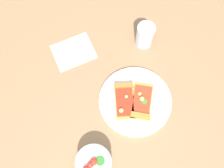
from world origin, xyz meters
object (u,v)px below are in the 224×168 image
Objects in this scene: salad_bowl at (94,163)px; pizza_slice_near at (125,98)px; plate at (135,101)px; pizza_slice_far at (141,104)px; paper_napkin at (74,52)px; soda_glass at (145,36)px.

pizza_slice_near is at bearing 20.09° from salad_bowl.
pizza_slice_far reaches higher than plate.
paper_napkin is at bearing 94.07° from plate.
salad_bowl is (-0.24, -0.09, 0.02)m from pizza_slice_near.
paper_napkin is at bearing 90.03° from pizza_slice_near.
plate is 0.27m from salad_bowl.
soda_glass is at bearing 26.30° from pizza_slice_near.
plate is 1.76× the size of pizza_slice_far.
salad_bowl is (-0.26, -0.05, 0.03)m from plate.
salad_bowl is at bearing -122.80° from paper_napkin.
salad_bowl reaches higher than paper_napkin.
pizza_slice_near is at bearing 123.40° from plate.
plate is at bearing 103.02° from pizza_slice_far.
pizza_slice_near is 1.23× the size of salad_bowl.
pizza_slice_far is 0.97× the size of paper_napkin.
soda_glass is at bearing 40.44° from pizza_slice_far.
pizza_slice_near and pizza_slice_far have the same top height.
salad_bowl is 0.52m from soda_glass.
paper_napkin is at bearing 143.78° from soda_glass.
soda_glass reaches higher than paper_napkin.
pizza_slice_far is 0.35m from paper_napkin.
pizza_slice_near is at bearing -153.70° from soda_glass.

